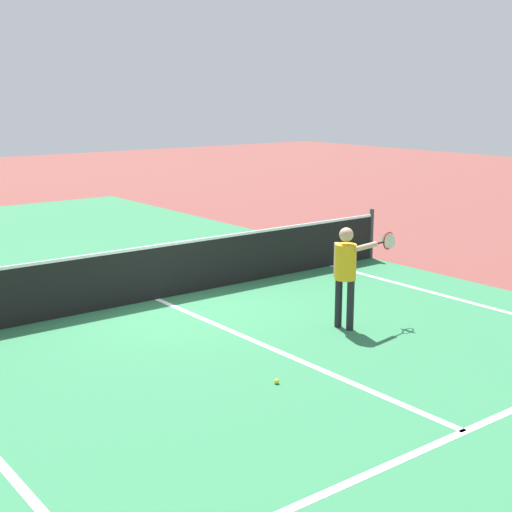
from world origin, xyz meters
TOP-DOWN VIEW (x-y plane):
  - ground_plane at (0.00, 0.00)m, footprint 60.00×60.00m
  - court_surface_inbounds at (0.00, 0.00)m, footprint 10.62×24.40m
  - line_service_near at (0.00, -6.40)m, footprint 8.22×0.10m
  - line_center_service at (0.00, -3.20)m, footprint 0.10×6.40m
  - net at (0.00, 0.00)m, footprint 10.66×0.09m
  - player_near at (1.47, -3.12)m, footprint 1.19×0.42m
  - tennis_ball_mid_court at (-0.74, -4.18)m, footprint 0.07×0.07m

SIDE VIEW (x-z plane):
  - ground_plane at x=0.00m, z-range 0.00..0.00m
  - court_surface_inbounds at x=0.00m, z-range 0.00..0.00m
  - line_service_near at x=0.00m, z-range 0.00..0.01m
  - line_center_service at x=0.00m, z-range 0.00..0.01m
  - tennis_ball_mid_court at x=-0.74m, z-range 0.00..0.07m
  - net at x=0.00m, z-range -0.04..1.03m
  - player_near at x=1.47m, z-range 0.18..1.73m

